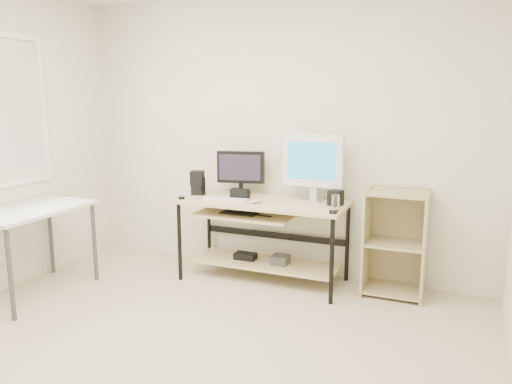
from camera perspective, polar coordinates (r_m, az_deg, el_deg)
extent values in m
cube|color=beige|center=(3.35, -10.49, -19.24)|extent=(4.00, 4.00, 0.01)
cube|color=silver|center=(4.71, 2.44, 6.38)|extent=(4.00, 0.01, 2.60)
cube|color=#D9C289|center=(4.47, 0.84, -1.17)|extent=(1.50, 0.65, 0.03)
cube|color=#D9C289|center=(4.51, -1.17, -2.56)|extent=(0.90, 0.49, 0.02)
cube|color=#D9C289|center=(4.67, 1.05, -8.09)|extent=(1.35, 0.46, 0.02)
cube|color=black|center=(4.52, -1.75, -2.31)|extent=(0.33, 0.22, 0.01)
cylinder|color=black|center=(4.38, 0.95, -2.75)|extent=(0.14, 0.01, 0.01)
cube|color=#3E3E40|center=(4.60, 2.80, -7.72)|extent=(0.15, 0.15, 0.08)
cube|color=black|center=(4.73, -1.21, -7.32)|extent=(0.20, 0.12, 0.06)
cylinder|color=black|center=(4.63, -8.74, -5.67)|extent=(0.04, 0.04, 0.72)
cylinder|color=black|center=(5.10, -5.40, -4.03)|extent=(0.04, 0.04, 0.72)
cylinder|color=black|center=(4.10, 8.64, -7.86)|extent=(0.04, 0.04, 0.72)
cylinder|color=black|center=(4.63, 10.40, -5.73)|extent=(0.04, 0.04, 0.72)
cube|color=silver|center=(4.57, -24.49, -1.90)|extent=(0.60, 1.00, 0.03)
cylinder|color=#3E3E40|center=(5.14, -22.40, -4.70)|extent=(0.04, 0.04, 0.72)
cylinder|color=#3E3E40|center=(4.18, -26.28, -8.50)|extent=(0.04, 0.04, 0.72)
cylinder|color=#3E3E40|center=(4.80, -17.99, -5.49)|extent=(0.04, 0.04, 0.72)
cube|color=tan|center=(4.41, 12.53, -5.40)|extent=(0.02, 0.40, 0.90)
cube|color=tan|center=(4.36, 18.77, -5.92)|extent=(0.02, 0.40, 0.90)
cube|color=tan|center=(4.56, 15.94, -5.03)|extent=(0.50, 0.02, 0.90)
cube|color=tan|center=(4.51, 15.36, -10.67)|extent=(0.46, 0.38, 0.02)
cube|color=tan|center=(4.38, 15.63, -5.67)|extent=(0.46, 0.38, 0.02)
cube|color=tan|center=(4.28, 15.92, -0.14)|extent=(0.46, 0.38, 0.02)
cylinder|color=black|center=(4.74, -1.73, -0.18)|extent=(0.19, 0.19, 0.02)
cylinder|color=black|center=(4.73, -1.73, 0.49)|extent=(0.04, 0.04, 0.09)
cube|color=black|center=(4.70, -1.75, 2.85)|extent=(0.45, 0.14, 0.30)
cube|color=black|center=(4.67, -1.88, 2.81)|extent=(0.38, 0.09, 0.24)
cube|color=silver|center=(4.49, 6.38, -0.88)|extent=(0.20, 0.18, 0.02)
cylinder|color=silver|center=(4.48, 6.40, -0.08)|extent=(0.05, 0.05, 0.11)
cube|color=silver|center=(4.43, 6.47, 3.59)|extent=(0.56, 0.09, 0.47)
cube|color=teal|center=(4.40, 6.36, 3.55)|extent=(0.47, 0.03, 0.37)
cube|color=silver|center=(4.50, -3.53, -0.83)|extent=(0.42, 0.15, 0.01)
ellipsoid|color=#BABABF|center=(4.35, 0.00, -1.02)|extent=(0.10, 0.13, 0.04)
cube|color=black|center=(4.56, -1.86, -0.18)|extent=(0.17, 0.08, 0.09)
cube|color=black|center=(4.77, -6.69, 0.25)|extent=(0.12, 0.12, 0.09)
cube|color=black|center=(4.75, -6.72, 1.60)|extent=(0.13, 0.13, 0.14)
cube|color=black|center=(4.31, 9.09, -0.67)|extent=(0.13, 0.13, 0.13)
cube|color=black|center=(4.74, -6.38, 0.71)|extent=(0.10, 0.08, 0.17)
cylinder|color=black|center=(4.58, -8.51, -0.65)|extent=(0.08, 0.08, 0.02)
cube|color=black|center=(4.05, 8.81, -2.28)|extent=(0.09, 0.12, 0.01)
cylinder|color=#A37649|center=(4.10, 9.04, -2.14)|extent=(0.09, 0.09, 0.01)
cylinder|color=white|center=(4.09, 9.07, -1.22)|extent=(0.07, 0.07, 0.13)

